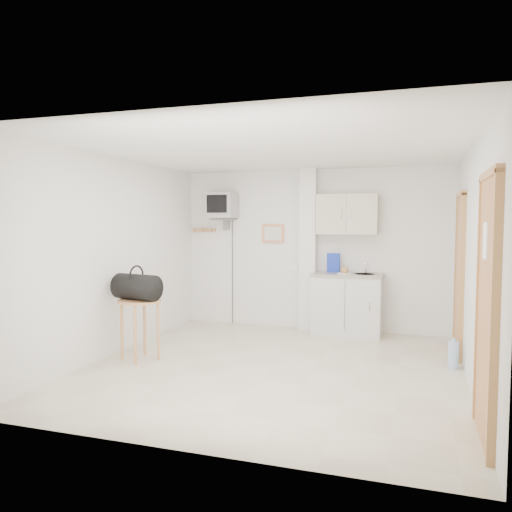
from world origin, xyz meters
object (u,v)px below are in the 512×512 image
(crt_television, at_px, (222,206))
(water_bottle, at_px, (453,355))
(round_table, at_px, (140,310))
(duffel_bag, at_px, (137,287))

(crt_television, distance_m, water_bottle, 4.12)
(round_table, bearing_deg, crt_television, 84.83)
(crt_television, bearing_deg, round_table, -95.17)
(crt_television, relative_size, water_bottle, 6.01)
(duffel_bag, height_order, water_bottle, duffel_bag)
(duffel_bag, bearing_deg, crt_television, 96.15)
(water_bottle, bearing_deg, round_table, -167.93)
(water_bottle, bearing_deg, crt_television, 157.28)
(round_table, relative_size, duffel_bag, 1.19)
(crt_television, distance_m, round_table, 2.59)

